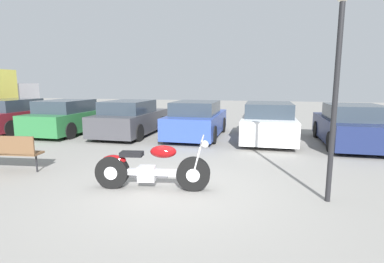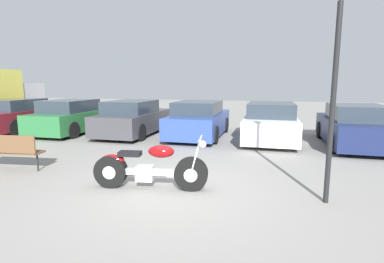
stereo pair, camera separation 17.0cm
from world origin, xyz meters
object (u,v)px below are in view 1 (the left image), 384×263
motorcycle (151,169)px  parked_car_dark_grey (131,119)px  parked_car_blue (197,120)px  parked_car_white (268,123)px  lamp_post (337,75)px  park_bench (3,149)px  parked_car_maroon (15,116)px  parked_car_green (69,118)px  parked_car_navy (351,126)px

motorcycle → parked_car_dark_grey: (-3.05, 5.71, 0.24)m
parked_car_blue → parked_car_white: same height
lamp_post → parked_car_blue: bearing=122.4°
parked_car_blue → lamp_post: bearing=-57.6°
park_bench → motorcycle: bearing=-4.2°
motorcycle → parked_car_maroon: (-8.44, 5.54, 0.24)m
parked_car_dark_grey → lamp_post: lamp_post is taller
parked_car_maroon → park_bench: 7.01m
motorcycle → parked_car_blue: parked_car_blue is taller
parked_car_green → parked_car_dark_grey: same height
parked_car_blue → parked_car_white: bearing=-2.6°
motorcycle → parked_car_maroon: parked_car_maroon is taller
parked_car_dark_grey → parked_car_navy: same height
lamp_post → parked_car_navy: bearing=72.1°
parked_car_green → parked_car_blue: (5.39, 0.36, 0.00)m
lamp_post → parked_car_white: bearing=99.8°
parked_car_maroon → park_bench: parked_car_maroon is taller
motorcycle → lamp_post: 3.77m
parked_car_navy → lamp_post: 5.82m
parked_car_maroon → parked_car_green: 2.69m
parked_car_white → parked_car_navy: bearing=-6.6°
parked_car_maroon → parked_car_navy: same height
parked_car_white → park_bench: size_ratio=2.32×
motorcycle → park_bench: 3.81m
parked_car_blue → parked_car_white: 2.70m
parked_car_white → parked_car_navy: size_ratio=1.00×
parked_car_blue → parked_car_navy: size_ratio=1.00×
motorcycle → parked_car_blue: size_ratio=0.56×
parked_car_white → park_bench: 8.24m
motorcycle → parked_car_green: (-5.75, 5.54, 0.24)m
parked_car_maroon → lamp_post: size_ratio=1.13×
parked_car_blue → park_bench: (-3.44, -5.62, -0.11)m
parked_car_white → lamp_post: size_ratio=1.13×
parked_car_green → parked_car_navy: same height
motorcycle → parked_car_white: size_ratio=0.56×
motorcycle → park_bench: bearing=175.8°
motorcycle → parked_car_navy: bearing=47.4°
parked_car_white → parked_car_blue: bearing=177.4°
motorcycle → parked_car_dark_grey: bearing=118.1°
parked_car_dark_grey → parked_car_navy: (8.08, -0.25, 0.00)m
motorcycle → park_bench: size_ratio=1.31×
parked_car_maroon → parked_car_white: (10.77, 0.23, 0.00)m
parked_car_dark_grey → parked_car_white: 5.39m
parked_car_green → parked_car_white: bearing=1.7°
parked_car_navy → motorcycle: bearing=-132.6°
parked_car_dark_grey → park_bench: 5.48m
parked_car_green → park_bench: size_ratio=2.32×
parked_car_green → parked_car_dark_grey: 2.70m
parked_car_dark_grey → park_bench: size_ratio=2.32×
parked_car_white → parked_car_maroon: bearing=-178.8°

